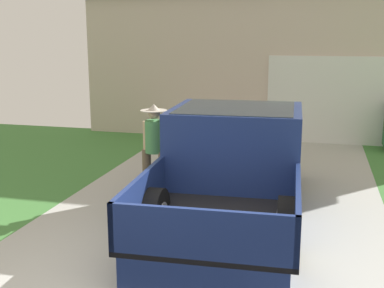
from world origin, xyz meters
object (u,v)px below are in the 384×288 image
at_px(pickup_truck, 235,166).
at_px(house_with_garage, 291,47).
at_px(person_with_hat, 154,147).
at_px(handbag, 145,194).

xyz_separation_m(pickup_truck, house_with_garage, (0.29, 8.65, 1.64)).
distance_m(person_with_hat, house_with_garage, 8.79).
height_order(person_with_hat, handbag, person_with_hat).
bearing_deg(person_with_hat, house_with_garage, 97.17).
xyz_separation_m(pickup_truck, handbag, (-1.50, -0.04, -0.58)).
bearing_deg(person_with_hat, pickup_truck, 12.42).
bearing_deg(handbag, pickup_truck, 1.56).
xyz_separation_m(person_with_hat, handbag, (-0.12, -0.18, -0.78)).
distance_m(pickup_truck, house_with_garage, 8.81).
distance_m(person_with_hat, handbag, 0.81).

